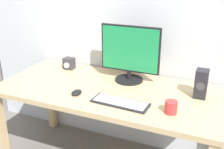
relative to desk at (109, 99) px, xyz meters
The scene contains 7 objects.
desk is the anchor object (origin of this frame).
monitor 0.40m from the desk, 66.51° to the left, with size 0.49×0.23×0.46m.
keyboard_primary 0.29m from the desk, 48.96° to the right, with size 0.41×0.17×0.02m.
mouse 0.28m from the desk, 132.21° to the right, with size 0.07×0.09×0.03m, color black.
speaker_right 0.71m from the desk, 10.18° to the left, with size 0.09×0.10×0.21m.
audio_controller 0.59m from the desk, 153.61° to the left, with size 0.10×0.09×0.10m.
coffee_mug 0.58m from the desk, 20.30° to the right, with size 0.08×0.08×0.08m, color red.
Camera 1 is at (0.79, -1.80, 1.66)m, focal length 44.36 mm.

